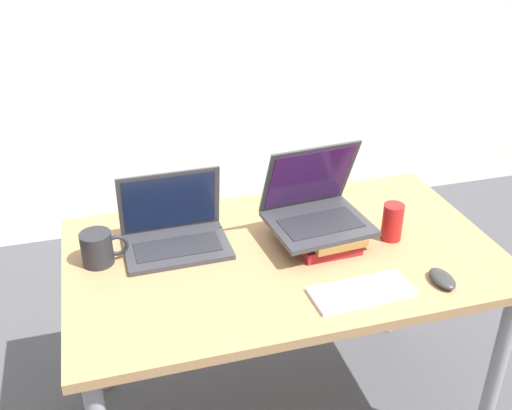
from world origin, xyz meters
The scene contains 8 objects.
desk centered at (0.00, 0.39, 0.65)m, with size 1.34×0.79×0.73m.
laptop_left centered at (-0.32, 0.53, 0.77)m, with size 0.33×0.23×0.23m.
book_stack centered at (0.14, 0.42, 0.76)m, with size 0.20×0.27×0.06m.
laptop_on_books centered at (0.12, 0.45, 0.84)m, with size 0.32×0.29×0.26m.
wireless_keyboard centered at (0.14, 0.13, 0.73)m, with size 0.29×0.14×0.01m.
mouse centered at (0.39, 0.12, 0.74)m, with size 0.06×0.11×0.03m.
mug centered at (-0.55, 0.49, 0.78)m, with size 0.14×0.09×0.10m.
soda_can centered at (0.36, 0.38, 0.79)m, with size 0.07×0.07×0.12m.
Camera 1 is at (-0.51, -1.08, 1.75)m, focal length 42.00 mm.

